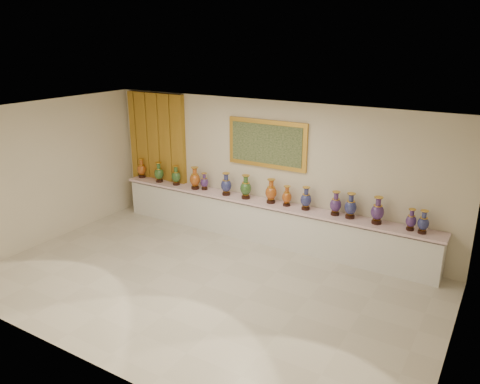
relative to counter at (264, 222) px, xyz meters
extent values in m
plane|color=beige|center=(0.00, -2.27, -0.44)|extent=(8.00, 8.00, 0.00)
plane|color=beige|center=(0.00, 0.23, 1.06)|extent=(8.00, 0.00, 8.00)
plane|color=beige|center=(-4.00, -2.27, 1.06)|extent=(0.00, 5.00, 5.00)
plane|color=beige|center=(4.00, -2.27, 1.06)|extent=(0.00, 5.00, 5.00)
plane|color=white|center=(0.00, -2.27, 2.56)|extent=(8.00, 8.00, 0.00)
cube|color=#BD7C28|center=(-3.03, 0.17, 1.06)|extent=(1.64, 0.14, 2.95)
cube|color=gold|center=(-0.07, 0.19, 1.66)|extent=(1.80, 0.06, 1.00)
cube|color=#1B341A|center=(-0.07, 0.16, 1.66)|extent=(1.62, 0.02, 0.82)
cube|color=white|center=(0.00, 0.00, -0.03)|extent=(7.20, 0.42, 0.81)
cube|color=silver|center=(0.00, -0.02, 0.44)|extent=(7.28, 0.48, 0.05)
cylinder|color=black|center=(-3.45, 0.01, 0.49)|extent=(0.17, 0.17, 0.05)
cone|color=gold|center=(-3.45, 0.01, 0.54)|extent=(0.15, 0.15, 0.03)
ellipsoid|color=maroon|center=(-3.45, 0.01, 0.67)|extent=(0.28, 0.28, 0.27)
cylinder|color=gold|center=(-3.45, 0.01, 0.79)|extent=(0.15, 0.15, 0.01)
cylinder|color=maroon|center=(-3.45, 0.01, 0.85)|extent=(0.09, 0.09, 0.10)
cone|color=maroon|center=(-3.45, 0.01, 0.91)|extent=(0.15, 0.15, 0.04)
cylinder|color=gold|center=(-3.45, 0.01, 0.93)|extent=(0.15, 0.15, 0.01)
cylinder|color=black|center=(-2.84, -0.06, 0.49)|extent=(0.17, 0.17, 0.05)
cone|color=gold|center=(-2.84, -0.06, 0.54)|extent=(0.15, 0.15, 0.03)
ellipsoid|color=black|center=(-2.84, -0.06, 0.67)|extent=(0.29, 0.29, 0.28)
cylinder|color=gold|center=(-2.84, -0.06, 0.79)|extent=(0.15, 0.15, 0.01)
cylinder|color=black|center=(-2.84, -0.06, 0.85)|extent=(0.09, 0.09, 0.10)
cone|color=black|center=(-2.84, -0.06, 0.92)|extent=(0.15, 0.15, 0.04)
cylinder|color=gold|center=(-2.84, -0.06, 0.94)|extent=(0.16, 0.16, 0.01)
cylinder|color=black|center=(-2.34, -0.03, 0.49)|extent=(0.16, 0.16, 0.05)
cone|color=gold|center=(-2.34, -0.03, 0.54)|extent=(0.14, 0.14, 0.03)
ellipsoid|color=black|center=(-2.34, -0.03, 0.66)|extent=(0.27, 0.27, 0.27)
cylinder|color=gold|center=(-2.34, -0.03, 0.78)|extent=(0.15, 0.15, 0.01)
cylinder|color=black|center=(-2.34, -0.03, 0.83)|extent=(0.09, 0.09, 0.10)
cone|color=black|center=(-2.34, -0.03, 0.90)|extent=(0.15, 0.15, 0.04)
cylinder|color=gold|center=(-2.34, -0.03, 0.92)|extent=(0.15, 0.15, 0.01)
cylinder|color=black|center=(-1.78, -0.05, 0.49)|extent=(0.18, 0.18, 0.05)
cone|color=gold|center=(-1.78, -0.05, 0.55)|extent=(0.16, 0.16, 0.03)
ellipsoid|color=maroon|center=(-1.78, -0.05, 0.69)|extent=(0.30, 0.30, 0.30)
cylinder|color=gold|center=(-1.78, -0.05, 0.81)|extent=(0.16, 0.16, 0.01)
cylinder|color=maroon|center=(-1.78, -0.05, 0.88)|extent=(0.10, 0.10, 0.11)
cone|color=maroon|center=(-1.78, -0.05, 0.95)|extent=(0.16, 0.16, 0.04)
cylinder|color=gold|center=(-1.78, -0.05, 0.97)|extent=(0.17, 0.17, 0.01)
cylinder|color=black|center=(-1.56, 0.02, 0.48)|extent=(0.14, 0.14, 0.04)
cone|color=gold|center=(-1.56, 0.02, 0.53)|extent=(0.12, 0.12, 0.03)
ellipsoid|color=#25144F|center=(-1.56, 0.02, 0.63)|extent=(0.20, 0.20, 0.23)
cylinder|color=gold|center=(-1.56, 0.02, 0.73)|extent=(0.12, 0.12, 0.01)
cylinder|color=#25144F|center=(-1.56, 0.02, 0.78)|extent=(0.07, 0.07, 0.08)
cone|color=#25144F|center=(-1.56, 0.02, 0.84)|extent=(0.12, 0.12, 0.03)
cylinder|color=gold|center=(-1.56, 0.02, 0.85)|extent=(0.13, 0.13, 0.01)
cylinder|color=black|center=(-0.93, -0.05, 0.49)|extent=(0.18, 0.18, 0.05)
cone|color=gold|center=(-0.93, -0.05, 0.54)|extent=(0.16, 0.16, 0.03)
ellipsoid|color=#0F1443|center=(-0.93, -0.05, 0.68)|extent=(0.26, 0.26, 0.29)
cylinder|color=gold|center=(-0.93, -0.05, 0.81)|extent=(0.16, 0.16, 0.01)
cylinder|color=#0F1443|center=(-0.93, -0.05, 0.87)|extent=(0.09, 0.09, 0.11)
cone|color=#0F1443|center=(-0.93, -0.05, 0.94)|extent=(0.16, 0.16, 0.04)
cylinder|color=gold|center=(-0.93, -0.05, 0.96)|extent=(0.16, 0.16, 0.01)
cylinder|color=black|center=(-0.45, -0.03, 0.49)|extent=(0.18, 0.18, 0.05)
cone|color=gold|center=(-0.45, -0.03, 0.55)|extent=(0.16, 0.16, 0.03)
ellipsoid|color=black|center=(-0.45, -0.03, 0.69)|extent=(0.25, 0.25, 0.30)
cylinder|color=gold|center=(-0.45, -0.03, 0.82)|extent=(0.17, 0.17, 0.01)
cylinder|color=black|center=(-0.45, -0.03, 0.88)|extent=(0.10, 0.10, 0.11)
cone|color=black|center=(-0.45, -0.03, 0.96)|extent=(0.17, 0.17, 0.04)
cylinder|color=gold|center=(-0.45, -0.03, 0.98)|extent=(0.17, 0.17, 0.01)
cylinder|color=black|center=(0.15, 0.00, 0.49)|extent=(0.18, 0.18, 0.05)
cone|color=gold|center=(0.15, 0.00, 0.55)|extent=(0.16, 0.16, 0.03)
ellipsoid|color=maroon|center=(0.15, 0.00, 0.69)|extent=(0.31, 0.31, 0.30)
cylinder|color=gold|center=(0.15, 0.00, 0.82)|extent=(0.16, 0.16, 0.01)
cylinder|color=maroon|center=(0.15, 0.00, 0.88)|extent=(0.10, 0.10, 0.11)
cone|color=maroon|center=(0.15, 0.00, 0.96)|extent=(0.16, 0.16, 0.04)
cylinder|color=gold|center=(0.15, 0.00, 0.98)|extent=(0.17, 0.17, 0.01)
cylinder|color=black|center=(0.51, 0.01, 0.48)|extent=(0.15, 0.15, 0.04)
cone|color=gold|center=(0.51, 0.01, 0.53)|extent=(0.13, 0.13, 0.03)
ellipsoid|color=maroon|center=(0.51, 0.01, 0.65)|extent=(0.24, 0.24, 0.25)
cylinder|color=gold|center=(0.51, 0.01, 0.75)|extent=(0.14, 0.14, 0.01)
cylinder|color=maroon|center=(0.51, 0.01, 0.81)|extent=(0.08, 0.08, 0.09)
cone|color=maroon|center=(0.51, 0.01, 0.87)|extent=(0.14, 0.14, 0.03)
cylinder|color=gold|center=(0.51, 0.01, 0.88)|extent=(0.14, 0.14, 0.01)
cylinder|color=black|center=(0.93, 0.00, 0.49)|extent=(0.17, 0.17, 0.05)
cone|color=gold|center=(0.93, 0.00, 0.54)|extent=(0.15, 0.15, 0.03)
ellipsoid|color=#0F1443|center=(0.93, 0.00, 0.67)|extent=(0.22, 0.22, 0.27)
cylinder|color=gold|center=(0.93, 0.00, 0.79)|extent=(0.15, 0.15, 0.01)
cylinder|color=#0F1443|center=(0.93, 0.00, 0.85)|extent=(0.09, 0.09, 0.10)
cone|color=#0F1443|center=(0.93, 0.00, 0.91)|extent=(0.15, 0.15, 0.04)
cylinder|color=gold|center=(0.93, 0.00, 0.93)|extent=(0.15, 0.15, 0.01)
cylinder|color=black|center=(1.55, 0.02, 0.49)|extent=(0.17, 0.17, 0.05)
cone|color=gold|center=(1.55, 0.02, 0.54)|extent=(0.15, 0.15, 0.03)
ellipsoid|color=#25144F|center=(1.55, 0.02, 0.67)|extent=(0.27, 0.27, 0.28)
cylinder|color=gold|center=(1.55, 0.02, 0.79)|extent=(0.15, 0.15, 0.01)
cylinder|color=#25144F|center=(1.55, 0.02, 0.85)|extent=(0.09, 0.09, 0.10)
cone|color=#25144F|center=(1.55, 0.02, 0.92)|extent=(0.15, 0.15, 0.04)
cylinder|color=gold|center=(1.55, 0.02, 0.94)|extent=(0.16, 0.16, 0.01)
cylinder|color=black|center=(1.85, 0.01, 0.49)|extent=(0.18, 0.18, 0.05)
cone|color=gold|center=(1.85, 0.01, 0.54)|extent=(0.15, 0.15, 0.03)
ellipsoid|color=#0F1443|center=(1.85, 0.01, 0.68)|extent=(0.24, 0.24, 0.29)
cylinder|color=gold|center=(1.85, 0.01, 0.80)|extent=(0.16, 0.16, 0.01)
cylinder|color=#0F1443|center=(1.85, 0.01, 0.87)|extent=(0.09, 0.09, 0.10)
cone|color=#0F1443|center=(1.85, 0.01, 0.94)|extent=(0.16, 0.16, 0.04)
cylinder|color=gold|center=(1.85, 0.01, 0.96)|extent=(0.16, 0.16, 0.01)
cylinder|color=black|center=(2.37, -0.01, 0.49)|extent=(0.18, 0.18, 0.05)
cone|color=gold|center=(2.37, -0.01, 0.55)|extent=(0.16, 0.16, 0.03)
ellipsoid|color=#25144F|center=(2.37, -0.01, 0.69)|extent=(0.29, 0.29, 0.30)
cylinder|color=gold|center=(2.37, -0.01, 0.82)|extent=(0.17, 0.17, 0.01)
cylinder|color=#25144F|center=(2.37, -0.01, 0.88)|extent=(0.10, 0.10, 0.11)
cone|color=#25144F|center=(2.37, -0.01, 0.96)|extent=(0.17, 0.17, 0.04)
cylinder|color=gold|center=(2.37, -0.01, 0.98)|extent=(0.17, 0.17, 0.01)
cylinder|color=black|center=(2.97, -0.01, 0.48)|extent=(0.14, 0.14, 0.04)
cone|color=gold|center=(2.97, -0.01, 0.53)|extent=(0.12, 0.12, 0.03)
ellipsoid|color=#25144F|center=(2.97, -0.01, 0.64)|extent=(0.19, 0.19, 0.23)
cylinder|color=gold|center=(2.97, -0.01, 0.74)|extent=(0.13, 0.13, 0.01)
cylinder|color=#25144F|center=(2.97, -0.01, 0.79)|extent=(0.07, 0.07, 0.08)
cone|color=#25144F|center=(2.97, -0.01, 0.85)|extent=(0.13, 0.13, 0.03)
cylinder|color=gold|center=(2.97, -0.01, 0.86)|extent=(0.13, 0.13, 0.01)
cylinder|color=black|center=(3.19, -0.05, 0.48)|extent=(0.15, 0.15, 0.04)
cone|color=gold|center=(3.19, -0.05, 0.53)|extent=(0.13, 0.13, 0.03)
ellipsoid|color=#0F1443|center=(3.19, -0.05, 0.65)|extent=(0.21, 0.21, 0.25)
cylinder|color=gold|center=(3.19, -0.05, 0.75)|extent=(0.14, 0.14, 0.01)
cylinder|color=#0F1443|center=(3.19, -0.05, 0.81)|extent=(0.08, 0.08, 0.09)
cone|color=#0F1443|center=(3.19, -0.05, 0.87)|extent=(0.14, 0.14, 0.03)
cylinder|color=gold|center=(3.19, -0.05, 0.89)|extent=(0.14, 0.14, 0.01)
camera|label=1|loc=(4.36, -8.25, 3.76)|focal=35.00mm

